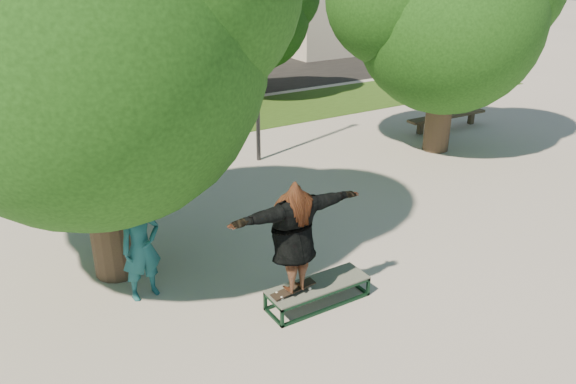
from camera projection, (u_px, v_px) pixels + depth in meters
ground at (331, 238)px, 11.81m from camera, size 120.00×120.00×0.00m
grass_strip at (197, 122)px, 19.72m from camera, size 30.00×4.00×0.02m
asphalt_strip at (117, 89)px, 24.33m from camera, size 40.00×8.00×0.01m
tree_left at (78, 29)px, 8.85m from camera, size 6.96×5.95×7.12m
tree_right at (446, 8)px, 15.43m from camera, size 6.24×5.33×6.51m
bg_tree_right at (253, 9)px, 21.60m from camera, size 5.04×4.31×5.43m
lamppost at (256, 49)px, 14.95m from camera, size 0.25×0.15×6.11m
grind_box at (318, 293)px, 9.57m from camera, size 1.80×0.60×0.38m
skater_rig at (294, 237)px, 8.85m from camera, size 2.35×0.64×1.99m
bystander at (141, 247)px, 9.48m from camera, size 0.75×0.53×1.92m
bench at (447, 117)px, 18.86m from camera, size 3.18×0.51×0.49m
car_silver_a at (2, 91)px, 21.31m from camera, size 1.69×3.81×1.27m
car_dark at (101, 74)px, 24.05m from camera, size 1.55×4.23×1.39m
car_grey at (162, 76)px, 23.74m from camera, size 2.16×4.68×1.30m
car_silver_b at (205, 77)px, 23.61m from camera, size 1.83×4.39×1.27m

